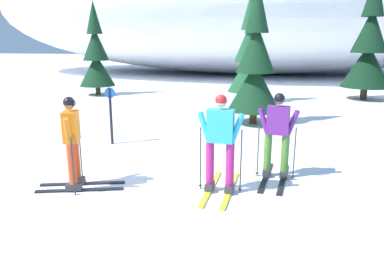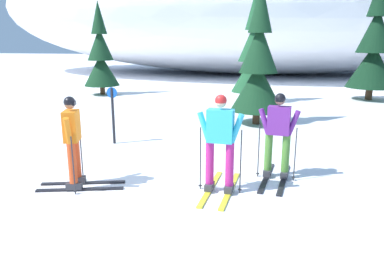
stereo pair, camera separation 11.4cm
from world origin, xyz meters
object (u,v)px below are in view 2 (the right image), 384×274
at_px(skier_cyan_jacket, 220,142).
at_px(pine_tree_far_left, 101,56).
at_px(pine_tree_center, 258,67).
at_px(trail_marker_post, 113,112).
at_px(pine_tree_center_left, 253,57).
at_px(skier_orange_jacket, 73,141).
at_px(pine_tree_center_right, 374,47).
at_px(skier_purple_jacket, 278,135).

relative_size(skier_cyan_jacket, pine_tree_far_left, 0.40).
xyz_separation_m(pine_tree_center, trail_marker_post, (-3.67, -3.12, -0.99)).
bearing_deg(pine_tree_center, pine_tree_center_left, 93.62).
relative_size(skier_orange_jacket, pine_tree_center, 0.39).
xyz_separation_m(pine_tree_center, pine_tree_center_right, (4.96, 6.07, 0.49)).
bearing_deg(pine_tree_center_right, pine_tree_center_left, -161.91).
xyz_separation_m(pine_tree_center_left, pine_tree_center_right, (5.23, 1.71, 0.37)).
xyz_separation_m(skier_orange_jacket, pine_tree_center_left, (2.93, 10.53, 1.07)).
relative_size(skier_purple_jacket, pine_tree_center, 0.40).
distance_m(pine_tree_far_left, trail_marker_post, 9.52).
bearing_deg(pine_tree_center_left, pine_tree_far_left, 171.77).
xyz_separation_m(skier_cyan_jacket, pine_tree_center, (0.54, 5.90, 0.90)).
bearing_deg(pine_tree_center_right, skier_orange_jacket, -123.70).
bearing_deg(skier_cyan_jacket, skier_orange_jacket, -174.29).
xyz_separation_m(skier_cyan_jacket, trail_marker_post, (-3.13, 2.78, -0.10)).
bearing_deg(trail_marker_post, pine_tree_far_left, 115.26).
bearing_deg(pine_tree_center, trail_marker_post, -139.55).
bearing_deg(trail_marker_post, pine_tree_center, 40.45).
distance_m(pine_tree_far_left, pine_tree_center, 9.43).
distance_m(skier_orange_jacket, pine_tree_center, 7.01).
relative_size(skier_cyan_jacket, pine_tree_center, 0.41).
bearing_deg(trail_marker_post, pine_tree_center_left, 65.63).
xyz_separation_m(skier_purple_jacket, pine_tree_far_left, (-8.20, 10.40, 0.98)).
bearing_deg(pine_tree_center, skier_purple_jacket, -84.33).
height_order(skier_purple_jacket, pine_tree_far_left, pine_tree_far_left).
height_order(pine_tree_far_left, pine_tree_center, pine_tree_far_left).
height_order(skier_purple_jacket, skier_cyan_jacket, skier_cyan_jacket).
xyz_separation_m(skier_cyan_jacket, pine_tree_center_right, (5.50, 11.97, 1.39)).
relative_size(skier_purple_jacket, pine_tree_center_left, 0.38).
bearing_deg(pine_tree_center, skier_orange_jacket, -117.43).
xyz_separation_m(skier_purple_jacket, pine_tree_center_left, (-0.77, 9.33, 1.07)).
relative_size(skier_purple_jacket, skier_cyan_jacket, 0.97).
height_order(skier_cyan_jacket, pine_tree_center_right, pine_tree_center_right).
bearing_deg(trail_marker_post, skier_cyan_jacket, -41.61).
relative_size(skier_orange_jacket, pine_tree_center_right, 0.31).
bearing_deg(trail_marker_post, skier_orange_jacket, -81.32).
height_order(pine_tree_far_left, trail_marker_post, pine_tree_far_left).
relative_size(pine_tree_far_left, trail_marker_post, 2.99).
distance_m(skier_cyan_jacket, pine_tree_center_left, 10.31).
bearing_deg(skier_purple_jacket, trail_marker_post, 156.08).
bearing_deg(pine_tree_center_left, skier_orange_jacket, -105.53).
distance_m(pine_tree_center_left, pine_tree_center, 4.37).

